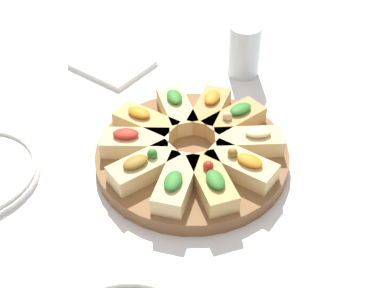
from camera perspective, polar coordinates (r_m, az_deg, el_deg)
The scene contains 14 objects.
ground_plane at distance 0.91m, azimuth 0.00°, elevation -1.89°, with size 3.00×3.00×0.00m, color white.
serving_board at distance 0.91m, azimuth 0.00°, elevation -1.31°, with size 0.33×0.33×0.03m, color brown.
focaccia_slice_0 at distance 0.82m, azimuth -1.72°, elevation -4.22°, with size 0.09×0.12×0.04m.
focaccia_slice_1 at distance 0.82m, azimuth 2.14°, elevation -4.08°, with size 0.12×0.10×0.04m.
focaccia_slice_2 at distance 0.85m, azimuth 5.30°, elevation -2.32°, with size 0.12×0.06×0.04m.
focaccia_slice_3 at distance 0.90m, azimuth 6.13°, elevation 0.28°, with size 0.12×0.11×0.04m.
focaccia_slice_4 at distance 0.93m, azimuth 4.52°, elevation 2.54°, with size 0.07×0.12×0.04m.
focaccia_slice_5 at distance 0.96m, azimuth 1.90°, elevation 3.65°, with size 0.08×0.12×0.04m.
focaccia_slice_6 at distance 0.96m, azimuth -1.66°, elevation 3.70°, with size 0.12×0.10×0.04m.
focaccia_slice_7 at distance 0.93m, azimuth -4.96°, elevation 2.19°, with size 0.12×0.06×0.04m.
focaccia_slice_8 at distance 0.89m, azimuth -6.15°, elevation 0.16°, with size 0.12×0.11×0.04m.
focaccia_slice_9 at distance 0.85m, azimuth -5.18°, elevation -2.45°, with size 0.07×0.12×0.04m.
water_glass at distance 1.10m, azimuth 5.60°, elevation 9.90°, with size 0.06×0.06×0.11m, color silver.
napkin_stack at distance 1.16m, azimuth -8.46°, elevation 8.41°, with size 0.15×0.12×0.01m, color white.
Camera 1 is at (-0.42, 0.52, 0.63)m, focal length 50.00 mm.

